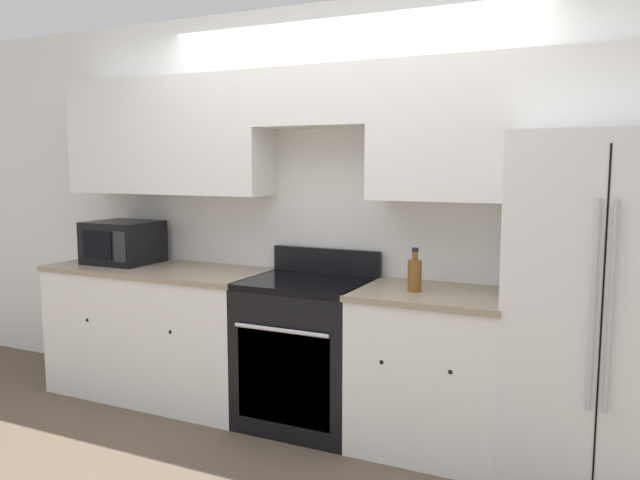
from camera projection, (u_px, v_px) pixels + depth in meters
ground_plane at (297, 446)px, 3.56m from camera, size 12.00×12.00×0.00m
wall_back at (339, 178)px, 3.89m from camera, size 8.00×0.39×2.60m
lower_cabinets_left at (159, 331)px, 4.30m from camera, size 1.56×0.64×0.90m
lower_cabinets_right at (431, 370)px, 3.49m from camera, size 0.83×0.64×0.90m
oven_range at (307, 352)px, 3.82m from camera, size 0.74×0.65×1.06m
refrigerator at (603, 308)px, 3.14m from camera, size 0.90×0.80×1.76m
microwave at (123, 242)px, 4.42m from camera, size 0.46×0.42×0.30m
bottle at (415, 274)px, 3.43m from camera, size 0.08×0.08×0.24m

